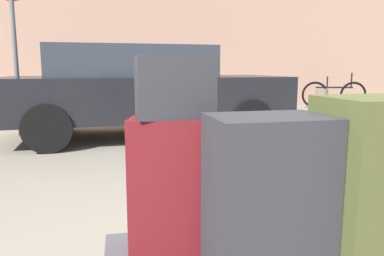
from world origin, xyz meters
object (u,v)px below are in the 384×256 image
(bollard_kerb_mid, at_px, (321,102))
(suitcase_charcoal_rear_right, at_px, (266,209))
(parked_car, at_px, (143,89))
(suitcase_olive_front_left, at_px, (370,197))
(duffel_bag_charcoal_topmost_pile, at_px, (174,87))
(bicycle_leaning, at_px, (334,94))
(suitcase_maroon_front_right, at_px, (175,187))
(bollard_kerb_near, at_px, (261,103))
(no_parking_sign, at_px, (14,35))
(suitcase_teal_center, at_px, (292,221))

(bollard_kerb_mid, bearing_deg, suitcase_charcoal_rear_right, -121.13)
(parked_car, bearing_deg, suitcase_olive_front_left, -84.90)
(bollard_kerb_mid, bearing_deg, duffel_bag_charcoal_topmost_pile, -123.93)
(parked_car, distance_m, bicycle_leaning, 6.40)
(suitcase_charcoal_rear_right, xyz_separation_m, bicycle_leaning, (5.33, 8.27, -0.27))
(suitcase_maroon_front_right, distance_m, bollard_kerb_near, 7.31)
(bollard_kerb_mid, relative_size, no_parking_sign, 0.24)
(suitcase_charcoal_rear_right, bearing_deg, suitcase_teal_center, 50.01)
(suitcase_olive_front_left, relative_size, no_parking_sign, 0.26)
(suitcase_olive_front_left, bearing_deg, duffel_bag_charcoal_topmost_pile, 143.24)
(suitcase_olive_front_left, bearing_deg, bicycle_leaning, 54.74)
(bollard_kerb_near, height_order, bollard_kerb_mid, same)
(suitcase_maroon_front_right, height_order, suitcase_charcoal_rear_right, suitcase_charcoal_rear_right)
(suitcase_maroon_front_right, bearing_deg, no_parking_sign, 123.53)
(suitcase_teal_center, distance_m, bicycle_leaning, 9.43)
(bollard_kerb_mid, bearing_deg, suitcase_teal_center, -120.77)
(suitcase_teal_center, xyz_separation_m, suitcase_charcoal_rear_right, (-0.25, -0.33, 0.20))
(suitcase_teal_center, height_order, suitcase_olive_front_left, suitcase_olive_front_left)
(parked_car, xyz_separation_m, bollard_kerb_near, (2.82, 2.11, -0.46))
(suitcase_teal_center, xyz_separation_m, bollard_kerb_near, (2.47, 6.69, -0.15))
(suitcase_maroon_front_right, distance_m, parked_car, 4.56)
(suitcase_olive_front_left, distance_m, bicycle_leaning, 9.70)
(no_parking_sign, bearing_deg, bollard_kerb_near, 23.86)
(suitcase_charcoal_rear_right, bearing_deg, suitcase_olive_front_left, -7.81)
(parked_car, relative_size, bicycle_leaning, 2.55)
(duffel_bag_charcoal_topmost_pile, relative_size, bicycle_leaning, 0.17)
(suitcase_olive_front_left, xyz_separation_m, duffel_bag_charcoal_topmost_pile, (-0.60, 0.38, 0.35))
(suitcase_charcoal_rear_right, distance_m, bollard_kerb_mid, 8.20)
(duffel_bag_charcoal_topmost_pile, height_order, bollard_kerb_near, duffel_bag_charcoal_topmost_pile)
(duffel_bag_charcoal_topmost_pile, distance_m, bollard_kerb_mid, 8.07)
(duffel_bag_charcoal_topmost_pile, bearing_deg, suitcase_olive_front_left, -33.95)
(suitcase_charcoal_rear_right, xyz_separation_m, suitcase_olive_front_left, (0.35, -0.03, 0.03))
(duffel_bag_charcoal_topmost_pile, bearing_deg, no_parking_sign, 108.98)
(suitcase_teal_center, height_order, no_parking_sign, no_parking_sign)
(suitcase_teal_center, distance_m, suitcase_charcoal_rear_right, 0.46)
(suitcase_charcoal_rear_right, bearing_deg, duffel_bag_charcoal_topmost_pile, 123.84)
(bollard_kerb_mid, distance_m, no_parking_sign, 6.66)
(suitcase_maroon_front_right, bearing_deg, suitcase_charcoal_rear_right, -41.00)
(suitcase_teal_center, relative_size, bollard_kerb_mid, 0.96)
(duffel_bag_charcoal_topmost_pile, relative_size, parked_car, 0.07)
(suitcase_olive_front_left, bearing_deg, suitcase_charcoal_rear_right, 169.99)
(suitcase_maroon_front_right, xyz_separation_m, bollard_kerb_mid, (4.48, 6.67, -0.32))
(bollard_kerb_near, xyz_separation_m, bollard_kerb_mid, (1.51, 0.00, 0.00))
(duffel_bag_charcoal_topmost_pile, height_order, bicycle_leaning, duffel_bag_charcoal_topmost_pile)
(bollard_kerb_mid, bearing_deg, bollard_kerb_near, 180.00)
(suitcase_olive_front_left, height_order, bollard_kerb_mid, suitcase_olive_front_left)
(duffel_bag_charcoal_topmost_pile, distance_m, parked_car, 4.56)
(parked_car, xyz_separation_m, bicycle_leaning, (5.43, 3.37, -0.39))
(suitcase_charcoal_rear_right, bearing_deg, bollard_kerb_mid, 56.79)
(duffel_bag_charcoal_topmost_pile, bearing_deg, bicycle_leaning, 53.37)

